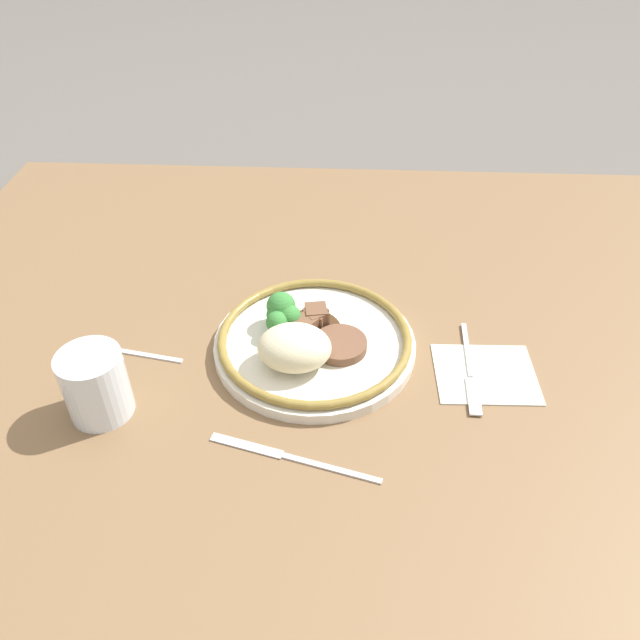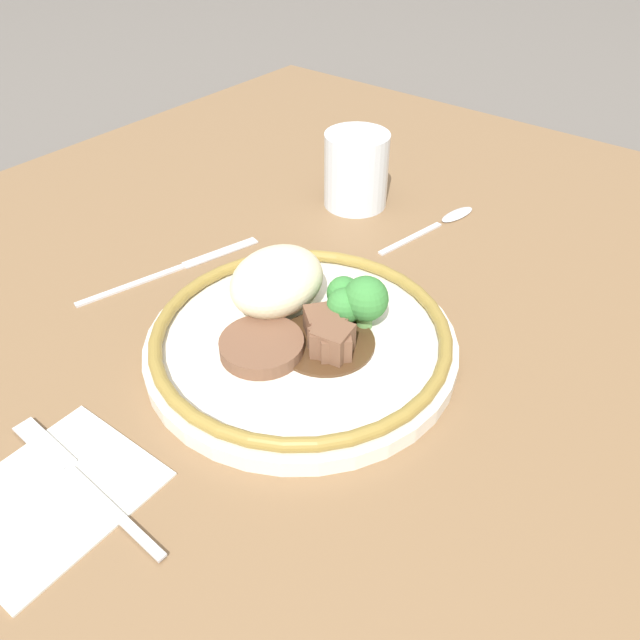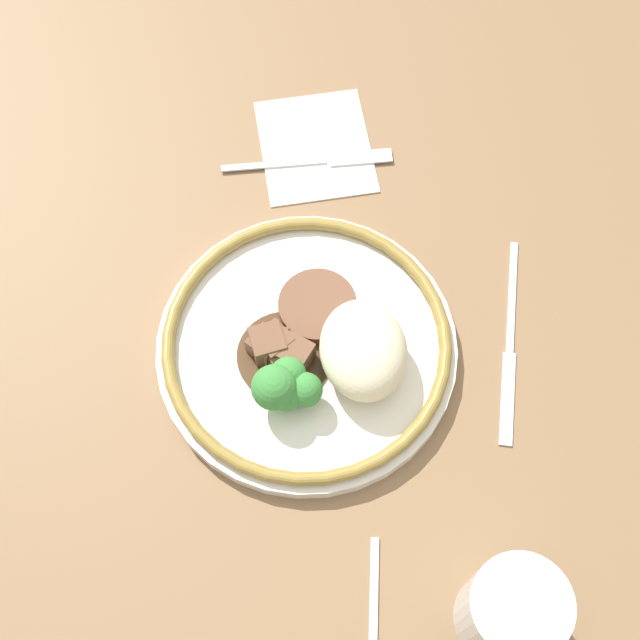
{
  "view_description": "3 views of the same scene",
  "coord_description": "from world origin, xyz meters",
  "px_view_note": "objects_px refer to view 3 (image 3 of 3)",
  "views": [
    {
      "loc": [
        -0.04,
        0.64,
        0.61
      ],
      "look_at": [
        -0.01,
        -0.01,
        0.08
      ],
      "focal_mm": 35.0,
      "sensor_mm": 36.0,
      "label": 1
    },
    {
      "loc": [
        -0.32,
        -0.27,
        0.41
      ],
      "look_at": [
        0.02,
        -0.0,
        0.06
      ],
      "focal_mm": 35.0,
      "sensor_mm": 36.0,
      "label": 2
    },
    {
      "loc": [
        0.32,
        -0.03,
        0.8
      ],
      "look_at": [
        -0.02,
        0.02,
        0.05
      ],
      "focal_mm": 50.0,
      "sensor_mm": 36.0,
      "label": 3
    }
  ],
  "objects_px": {
    "fork": "(324,161)",
    "knife": "(510,347)",
    "juice_glass": "(510,612)",
    "plate": "(315,350)"
  },
  "relations": [
    {
      "from": "plate",
      "to": "juice_glass",
      "type": "bearing_deg",
      "value": 25.71
    },
    {
      "from": "plate",
      "to": "juice_glass",
      "type": "xyz_separation_m",
      "value": [
        0.25,
        0.12,
        0.02
      ]
    },
    {
      "from": "plate",
      "to": "fork",
      "type": "height_order",
      "value": "plate"
    },
    {
      "from": "juice_glass",
      "to": "knife",
      "type": "height_order",
      "value": "juice_glass"
    },
    {
      "from": "plate",
      "to": "knife",
      "type": "xyz_separation_m",
      "value": [
        0.01,
        0.18,
        -0.02
      ]
    },
    {
      "from": "fork",
      "to": "knife",
      "type": "bearing_deg",
      "value": -55.8
    },
    {
      "from": "juice_glass",
      "to": "fork",
      "type": "relative_size",
      "value": 0.51
    },
    {
      "from": "fork",
      "to": "knife",
      "type": "height_order",
      "value": "fork"
    },
    {
      "from": "plate",
      "to": "knife",
      "type": "relative_size",
      "value": 1.36
    },
    {
      "from": "juice_glass",
      "to": "fork",
      "type": "height_order",
      "value": "juice_glass"
    }
  ]
}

